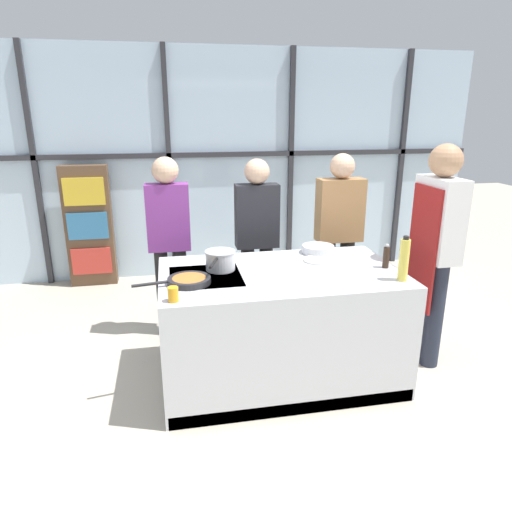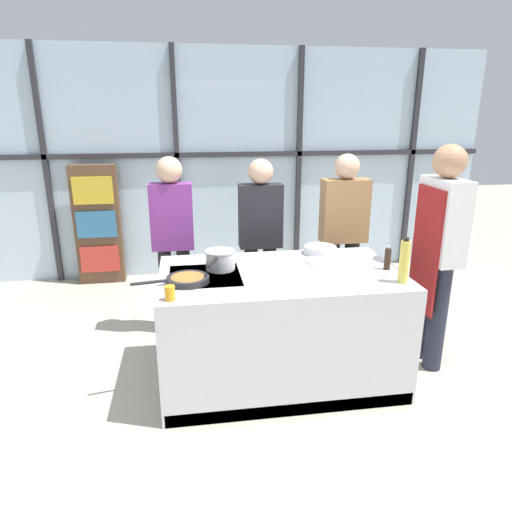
# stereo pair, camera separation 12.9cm
# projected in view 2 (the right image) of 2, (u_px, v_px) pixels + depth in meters

# --- Properties ---
(ground_plane) EXTENTS (18.00, 18.00, 0.00)m
(ground_plane) POSITION_uv_depth(u_px,v_px,m) (278.00, 375.00, 3.70)
(ground_plane) COLOR #BCB29E
(back_window_wall) EXTENTS (6.40, 0.10, 2.80)m
(back_window_wall) POSITION_uv_depth(u_px,v_px,m) (239.00, 165.00, 5.77)
(back_window_wall) COLOR silver
(back_window_wall) RESTS_ON ground_plane
(bookshelf) EXTENTS (0.54, 0.19, 1.46)m
(bookshelf) POSITION_uv_depth(u_px,v_px,m) (98.00, 225.00, 5.54)
(bookshelf) COLOR brown
(bookshelf) RESTS_ON ground_plane
(demo_island) EXTENTS (1.81, 1.06, 0.89)m
(demo_island) POSITION_uv_depth(u_px,v_px,m) (279.00, 326.00, 3.57)
(demo_island) COLOR silver
(demo_island) RESTS_ON ground_plane
(chef) EXTENTS (0.25, 0.46, 1.82)m
(chef) POSITION_uv_depth(u_px,v_px,m) (438.00, 245.00, 3.60)
(chef) COLOR #232838
(chef) RESTS_ON ground_plane
(spectator_far_left) EXTENTS (0.38, 0.23, 1.68)m
(spectator_far_left) POSITION_uv_depth(u_px,v_px,m) (173.00, 234.00, 4.17)
(spectator_far_left) COLOR black
(spectator_far_left) RESTS_ON ground_plane
(spectator_center_left) EXTENTS (0.40, 0.23, 1.64)m
(spectator_center_left) POSITION_uv_depth(u_px,v_px,m) (260.00, 234.00, 4.30)
(spectator_center_left) COLOR black
(spectator_center_left) RESTS_ON ground_plane
(spectator_center_right) EXTENTS (0.44, 0.23, 1.68)m
(spectator_center_right) POSITION_uv_depth(u_px,v_px,m) (343.00, 230.00, 4.41)
(spectator_center_right) COLOR black
(spectator_center_right) RESTS_ON ground_plane
(frying_pan) EXTENTS (0.54, 0.30, 0.04)m
(frying_pan) POSITION_uv_depth(u_px,v_px,m) (187.00, 279.00, 3.21)
(frying_pan) COLOR #232326
(frying_pan) RESTS_ON demo_island
(saucepan) EXTENTS (0.23, 0.41, 0.15)m
(saucepan) POSITION_uv_depth(u_px,v_px,m) (220.00, 259.00, 3.46)
(saucepan) COLOR silver
(saucepan) RESTS_ON demo_island
(white_plate) EXTENTS (0.24, 0.24, 0.01)m
(white_plate) POSITION_uv_depth(u_px,v_px,m) (319.00, 261.00, 3.66)
(white_plate) COLOR white
(white_plate) RESTS_ON demo_island
(mixing_bowl) EXTENTS (0.27, 0.27, 0.06)m
(mixing_bowl) POSITION_uv_depth(u_px,v_px,m) (320.00, 250.00, 3.86)
(mixing_bowl) COLOR silver
(mixing_bowl) RESTS_ON demo_island
(oil_bottle) EXTENTS (0.07, 0.07, 0.33)m
(oil_bottle) POSITION_uv_depth(u_px,v_px,m) (404.00, 261.00, 3.17)
(oil_bottle) COLOR #E0CC4C
(oil_bottle) RESTS_ON demo_island
(pepper_grinder) EXTENTS (0.05, 0.05, 0.19)m
(pepper_grinder) POSITION_uv_depth(u_px,v_px,m) (388.00, 258.00, 3.46)
(pepper_grinder) COLOR #332319
(pepper_grinder) RESTS_ON demo_island
(juice_glass_near) EXTENTS (0.07, 0.07, 0.10)m
(juice_glass_near) POSITION_uv_depth(u_px,v_px,m) (170.00, 293.00, 2.90)
(juice_glass_near) COLOR orange
(juice_glass_near) RESTS_ON demo_island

